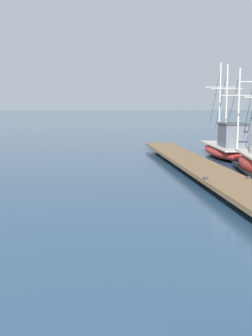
% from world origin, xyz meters
% --- Properties ---
extents(floating_dock, '(2.24, 21.10, 0.53)m').
position_xyz_m(floating_dock, '(6.92, 16.23, 0.36)').
color(floating_dock, brown).
rests_on(floating_dock, ground).
extents(fishing_boat_0, '(2.63, 7.94, 5.64)m').
position_xyz_m(fishing_boat_0, '(10.18, 21.23, 0.64)').
color(fishing_boat_0, '#AD2823').
rests_on(fishing_boat_0, ground).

